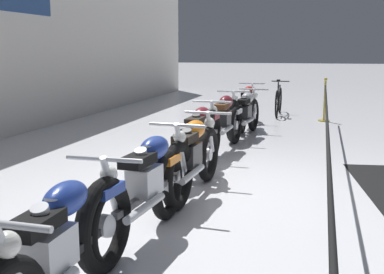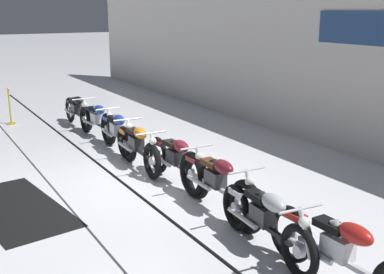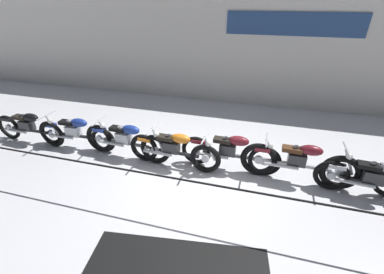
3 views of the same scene
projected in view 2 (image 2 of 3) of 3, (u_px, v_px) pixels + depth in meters
The scene contains 12 objects.
ground_plane at pixel (131, 181), 9.23m from camera, with size 120.00×120.00×0.00m, color silver.
back_wall at pixel (331, 57), 11.20m from camera, with size 28.00×0.29×4.20m.
motorcycle_black_0 at pixel (77, 110), 13.35m from camera, with size 2.19×0.62×0.94m.
motorcycle_blue_1 at pixel (97, 120), 12.25m from camera, with size 2.28×0.62×0.91m.
motorcycle_blue_2 at pixel (117, 132), 10.96m from camera, with size 2.35×0.62×0.96m.
motorcycle_orange_3 at pixel (137, 146), 9.89m from camera, with size 2.26×0.62×0.94m.
motorcycle_maroon_4 at pixel (176, 160), 8.93m from camera, with size 2.30×0.62×0.94m.
motorcycle_maroon_5 at pixel (217, 184), 7.67m from camera, with size 2.45×0.62×0.98m.
motorcycle_silver_6 at pixel (265, 220), 6.44m from camera, with size 2.19×0.62×0.92m.
motorcycle_red_7 at pixel (341, 254), 5.50m from camera, with size 2.40×0.62×0.96m.
stanchion_far_left at pixel (52, 134), 9.73m from camera, with size 12.14×0.28×1.05m.
floor_banner at pixel (17, 208), 7.97m from camera, with size 2.76×1.24×0.01m, color black.
Camera 2 is at (8.11, -3.39, 3.18)m, focal length 45.00 mm.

